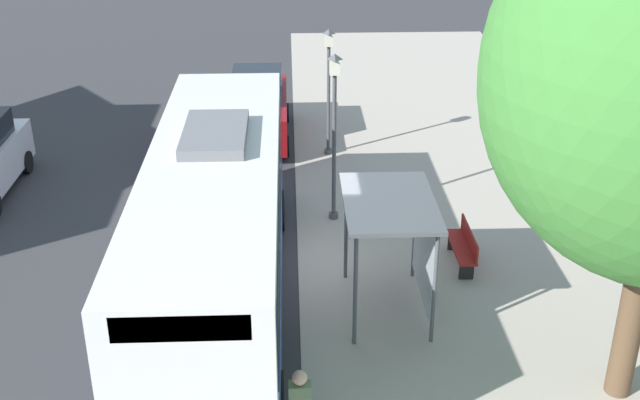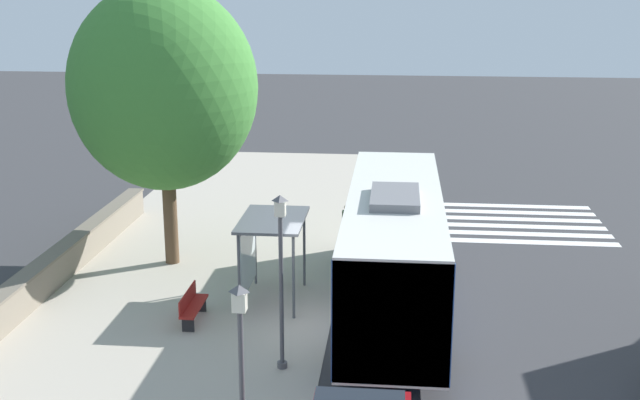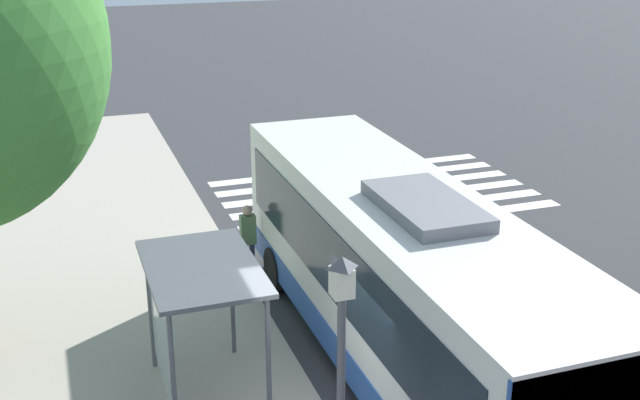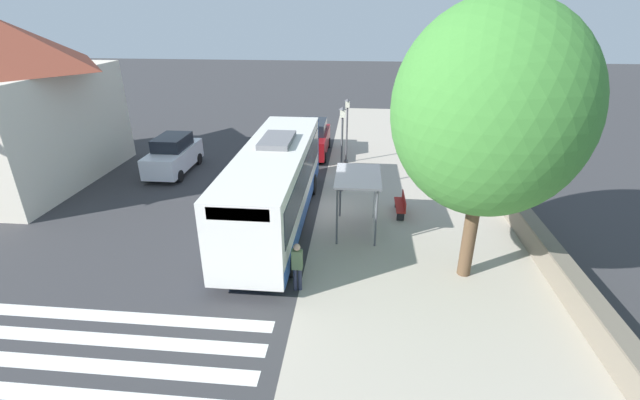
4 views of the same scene
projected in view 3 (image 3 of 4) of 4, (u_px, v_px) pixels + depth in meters
crosswalk_stripes at (377, 193)px, 23.45m from camera, size 9.00×5.25×0.01m
bus at (401, 277)px, 13.91m from camera, size 2.65×10.78×3.58m
bus_shelter at (193, 290)px, 13.03m from camera, size 1.79×2.77×2.46m
pedestrian at (248, 236)px, 17.82m from camera, size 0.34×0.23×1.74m
street_lamp_far at (341, 390)px, 9.50m from camera, size 0.28×0.28×4.26m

